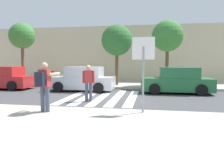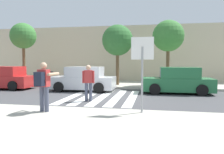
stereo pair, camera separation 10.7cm
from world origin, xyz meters
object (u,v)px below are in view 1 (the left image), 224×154
at_px(pedestrian_crossing, 89,81).
at_px(parked_car_silver, 83,80).
at_px(parked_car_green, 177,81).
at_px(street_tree_west, 22,36).
at_px(stop_sign, 143,58).
at_px(street_tree_east, 167,36).
at_px(parked_car_red, 3,78).
at_px(photographer_with_backpack, 44,83).
at_px(street_tree_center, 117,41).

height_order(pedestrian_crossing, parked_car_silver, pedestrian_crossing).
distance_m(parked_car_green, street_tree_west, 12.34).
xyz_separation_m(stop_sign, parked_car_silver, (-4.03, 5.92, -1.30)).
bearing_deg(street_tree_east, street_tree_west, -178.87).
bearing_deg(pedestrian_crossing, street_tree_west, 140.01).
xyz_separation_m(parked_car_red, street_tree_west, (-0.12, 2.57, 3.15)).
bearing_deg(photographer_with_backpack, pedestrian_crossing, 76.24).
relative_size(parked_car_red, parked_car_silver, 1.00).
bearing_deg(street_tree_west, parked_car_silver, -23.85).
height_order(parked_car_green, street_tree_east, street_tree_east).
distance_m(stop_sign, street_tree_west, 13.14).
relative_size(parked_car_green, street_tree_center, 0.92).
bearing_deg(stop_sign, parked_car_silver, 124.27).
bearing_deg(street_tree_west, stop_sign, -40.76).
relative_size(parked_car_red, parked_car_green, 1.00).
relative_size(stop_sign, parked_car_green, 0.63).
xyz_separation_m(photographer_with_backpack, parked_car_green, (5.17, 6.44, -0.44)).
xyz_separation_m(photographer_with_backpack, parked_car_red, (-6.36, 6.44, -0.44)).
relative_size(stop_sign, parked_car_red, 0.63).
relative_size(pedestrian_crossing, street_tree_west, 0.36).
bearing_deg(parked_car_silver, parked_car_red, -180.00).
xyz_separation_m(stop_sign, street_tree_center, (-2.25, 8.62, 1.41)).
bearing_deg(street_tree_east, stop_sign, -99.18).
height_order(parked_car_red, street_tree_west, street_tree_west).
height_order(photographer_with_backpack, parked_car_green, photographer_with_backpack).
bearing_deg(pedestrian_crossing, street_tree_center, 86.29).
distance_m(parked_car_green, street_tree_east, 4.09).
relative_size(parked_car_silver, street_tree_center, 0.92).
height_order(parked_car_red, parked_car_green, same).
relative_size(stop_sign, parked_car_silver, 0.63).
distance_m(pedestrian_crossing, parked_car_red, 7.89).
bearing_deg(street_tree_west, street_tree_center, 0.98).
xyz_separation_m(parked_car_silver, street_tree_east, (5.44, 2.80, 2.96)).
distance_m(stop_sign, photographer_with_backpack, 3.52).
relative_size(stop_sign, street_tree_center, 0.58).
bearing_deg(street_tree_east, parked_car_green, -82.09).
relative_size(parked_car_red, street_tree_center, 0.92).
bearing_deg(parked_car_silver, street_tree_east, 27.21).
xyz_separation_m(parked_car_silver, street_tree_west, (-5.82, 2.57, 3.15)).
xyz_separation_m(photographer_with_backpack, pedestrian_crossing, (0.73, 2.97, -0.19)).
height_order(photographer_with_backpack, street_tree_west, street_tree_west).
height_order(photographer_with_backpack, street_tree_east, street_tree_east).
distance_m(street_tree_center, street_tree_east, 3.66).
xyz_separation_m(parked_car_green, street_tree_east, (-0.39, 2.80, 2.96)).
relative_size(photographer_with_backpack, parked_car_green, 0.42).
distance_m(photographer_with_backpack, street_tree_east, 10.70).
bearing_deg(photographer_with_backpack, street_tree_center, 82.97).
bearing_deg(parked_car_green, street_tree_center, 146.22).
bearing_deg(street_tree_east, pedestrian_crossing, -122.92).
height_order(parked_car_silver, street_tree_east, street_tree_east).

